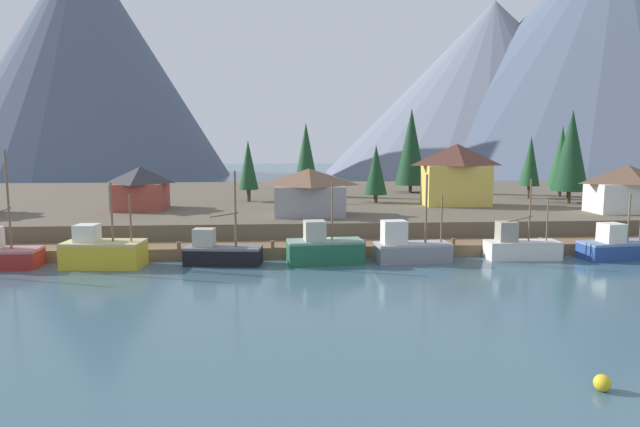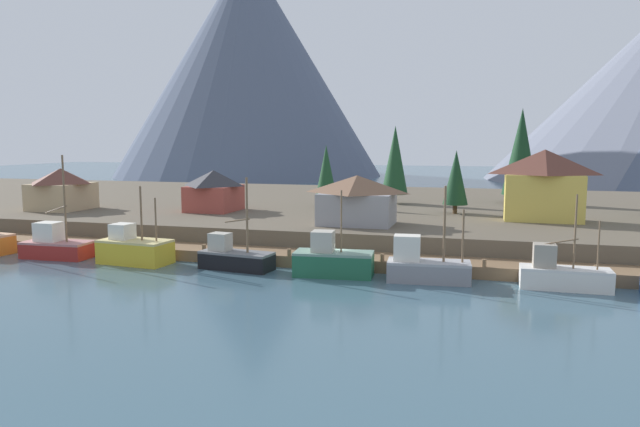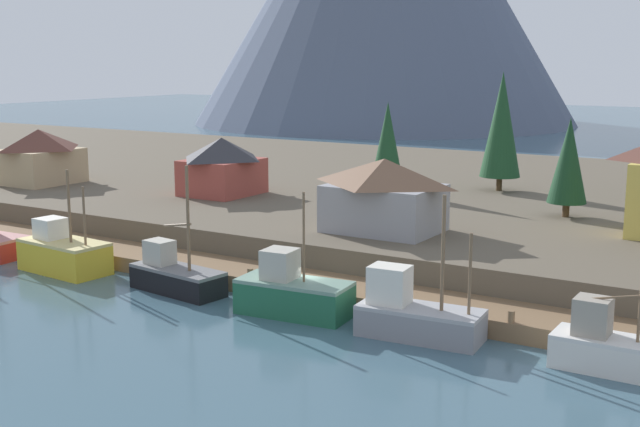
{
  "view_description": "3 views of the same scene",
  "coord_description": "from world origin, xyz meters",
  "px_view_note": "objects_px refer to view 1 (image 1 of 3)",
  "views": [
    {
      "loc": [
        -3.28,
        -47.67,
        10.08
      ],
      "look_at": [
        0.38,
        3.45,
        3.53
      ],
      "focal_mm": 31.41,
      "sensor_mm": 36.0,
      "label": 1
    },
    {
      "loc": [
        11.72,
        -45.7,
        10.65
      ],
      "look_at": [
        -1.9,
        2.47,
        4.45
      ],
      "focal_mm": 32.46,
      "sensor_mm": 36.0,
      "label": 2
    },
    {
      "loc": [
        24.48,
        -38.12,
        13.82
      ],
      "look_at": [
        -1.16,
        3.51,
        4.68
      ],
      "focal_mm": 46.34,
      "sensor_mm": 36.0,
      "label": 3
    }
  ],
  "objects_px": {
    "conifer_back_left": "(530,161)",
    "conifer_near_right": "(411,147)",
    "conifer_near_left": "(306,155)",
    "house_grey": "(309,191)",
    "house_white": "(627,188)",
    "house_red": "(141,188)",
    "conifer_centre": "(248,165)",
    "fishing_boat_yellow": "(103,252)",
    "fishing_boat_white": "(520,247)",
    "fishing_boat_blue": "(616,247)",
    "fishing_boat_grey": "(409,248)",
    "fishing_boat_green": "(324,249)",
    "conifer_mid_right": "(376,170)",
    "fishing_boat_black": "(221,253)",
    "channel_buoy": "(602,383)",
    "house_yellow": "(456,174)",
    "conifer_mid_left": "(561,156)",
    "conifer_back_right": "(571,150)"
  },
  "relations": [
    {
      "from": "channel_buoy",
      "to": "fishing_boat_black",
      "type": "bearing_deg",
      "value": 125.49
    },
    {
      "from": "house_red",
      "to": "fishing_boat_black",
      "type": "bearing_deg",
      "value": -59.48
    },
    {
      "from": "house_red",
      "to": "house_white",
      "type": "distance_m",
      "value": 53.57
    },
    {
      "from": "fishing_boat_blue",
      "to": "conifer_centre",
      "type": "xyz_separation_m",
      "value": [
        -33.16,
        26.26,
        6.12
      ]
    },
    {
      "from": "house_white",
      "to": "conifer_mid_right",
      "type": "bearing_deg",
      "value": 155.25
    },
    {
      "from": "house_grey",
      "to": "conifer_near_right",
      "type": "bearing_deg",
      "value": 56.83
    },
    {
      "from": "fishing_boat_green",
      "to": "conifer_near_right",
      "type": "relative_size",
      "value": 0.55
    },
    {
      "from": "fishing_boat_green",
      "to": "conifer_back_right",
      "type": "relative_size",
      "value": 0.6
    },
    {
      "from": "fishing_boat_yellow",
      "to": "fishing_boat_grey",
      "type": "height_order",
      "value": "fishing_boat_grey"
    },
    {
      "from": "fishing_boat_white",
      "to": "conifer_back_left",
      "type": "distance_m",
      "value": 30.56
    },
    {
      "from": "fishing_boat_black",
      "to": "fishing_boat_green",
      "type": "xyz_separation_m",
      "value": [
        8.54,
        -0.12,
        0.23
      ]
    },
    {
      "from": "fishing_boat_white",
      "to": "house_grey",
      "type": "distance_m",
      "value": 21.5
    },
    {
      "from": "fishing_boat_blue",
      "to": "house_grey",
      "type": "xyz_separation_m",
      "value": [
        -26.11,
        12.02,
        3.97
      ]
    },
    {
      "from": "house_grey",
      "to": "conifer_mid_left",
      "type": "bearing_deg",
      "value": 25.84
    },
    {
      "from": "fishing_boat_grey",
      "to": "conifer_mid_right",
      "type": "xyz_separation_m",
      "value": [
        1.09,
        23.42,
        5.46
      ]
    },
    {
      "from": "fishing_boat_grey",
      "to": "fishing_boat_white",
      "type": "bearing_deg",
      "value": -2.18
    },
    {
      "from": "conifer_centre",
      "to": "channel_buoy",
      "type": "distance_m",
      "value": 54.5
    },
    {
      "from": "fishing_boat_yellow",
      "to": "fishing_boat_white",
      "type": "relative_size",
      "value": 0.99
    },
    {
      "from": "house_white",
      "to": "conifer_back_left",
      "type": "height_order",
      "value": "conifer_back_left"
    },
    {
      "from": "fishing_boat_green",
      "to": "fishing_boat_white",
      "type": "relative_size",
      "value": 0.99
    },
    {
      "from": "house_white",
      "to": "conifer_back_left",
      "type": "xyz_separation_m",
      "value": [
        -3.73,
        15.65,
        2.41
      ]
    },
    {
      "from": "conifer_near_left",
      "to": "house_grey",
      "type": "bearing_deg",
      "value": -91.8
    },
    {
      "from": "house_grey",
      "to": "conifer_back_left",
      "type": "relative_size",
      "value": 0.89
    },
    {
      "from": "fishing_boat_yellow",
      "to": "conifer_near_left",
      "type": "height_order",
      "value": "conifer_near_left"
    },
    {
      "from": "channel_buoy",
      "to": "house_white",
      "type": "bearing_deg",
      "value": 56.52
    },
    {
      "from": "fishing_boat_white",
      "to": "house_white",
      "type": "bearing_deg",
      "value": 34.16
    },
    {
      "from": "conifer_back_left",
      "to": "house_yellow",
      "type": "bearing_deg",
      "value": -148.41
    },
    {
      "from": "conifer_mid_right",
      "to": "conifer_back_left",
      "type": "height_order",
      "value": "conifer_back_left"
    },
    {
      "from": "conifer_mid_right",
      "to": "conifer_centre",
      "type": "height_order",
      "value": "conifer_centre"
    },
    {
      "from": "conifer_near_right",
      "to": "conifer_centre",
      "type": "height_order",
      "value": "conifer_near_right"
    },
    {
      "from": "house_red",
      "to": "fishing_boat_grey",
      "type": "bearing_deg",
      "value": -34.53
    },
    {
      "from": "conifer_back_right",
      "to": "conifer_centre",
      "type": "xyz_separation_m",
      "value": [
        -40.04,
        4.93,
        -1.91
      ]
    },
    {
      "from": "fishing_boat_green",
      "to": "conifer_back_left",
      "type": "bearing_deg",
      "value": 37.05
    },
    {
      "from": "conifer_near_left",
      "to": "conifer_near_right",
      "type": "distance_m",
      "value": 16.82
    },
    {
      "from": "fishing_boat_black",
      "to": "house_white",
      "type": "relative_size",
      "value": 0.98
    },
    {
      "from": "conifer_mid_right",
      "to": "conifer_centre",
      "type": "relative_size",
      "value": 0.93
    },
    {
      "from": "fishing_boat_green",
      "to": "house_yellow",
      "type": "bearing_deg",
      "value": 43.11
    },
    {
      "from": "house_grey",
      "to": "house_white",
      "type": "xyz_separation_m",
      "value": [
        34.42,
        -0.18,
        0.13
      ]
    },
    {
      "from": "house_red",
      "to": "house_grey",
      "type": "distance_m",
      "value": 19.82
    },
    {
      "from": "conifer_near_left",
      "to": "channel_buoy",
      "type": "bearing_deg",
      "value": -80.8
    },
    {
      "from": "fishing_boat_blue",
      "to": "conifer_near_left",
      "type": "distance_m",
      "value": 42.13
    },
    {
      "from": "house_white",
      "to": "channel_buoy",
      "type": "xyz_separation_m",
      "value": [
        -24.39,
        -36.88,
        -4.78
      ]
    },
    {
      "from": "conifer_near_right",
      "to": "house_white",
      "type": "bearing_deg",
      "value": -55.54
    },
    {
      "from": "conifer_near_right",
      "to": "fishing_boat_grey",
      "type": "bearing_deg",
      "value": -103.25
    },
    {
      "from": "fishing_boat_white",
      "to": "fishing_boat_blue",
      "type": "height_order",
      "value": "fishing_boat_white"
    },
    {
      "from": "house_yellow",
      "to": "conifer_near_right",
      "type": "xyz_separation_m",
      "value": [
        -1.32,
        17.9,
        3.11
      ]
    },
    {
      "from": "fishing_boat_black",
      "to": "conifer_centre",
      "type": "bearing_deg",
      "value": 95.38
    },
    {
      "from": "conifer_back_left",
      "to": "fishing_boat_grey",
      "type": "bearing_deg",
      "value": -129.8
    },
    {
      "from": "conifer_back_left",
      "to": "conifer_near_right",
      "type": "bearing_deg",
      "value": 144.07
    },
    {
      "from": "fishing_boat_white",
      "to": "channel_buoy",
      "type": "relative_size",
      "value": 9.93
    }
  ]
}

